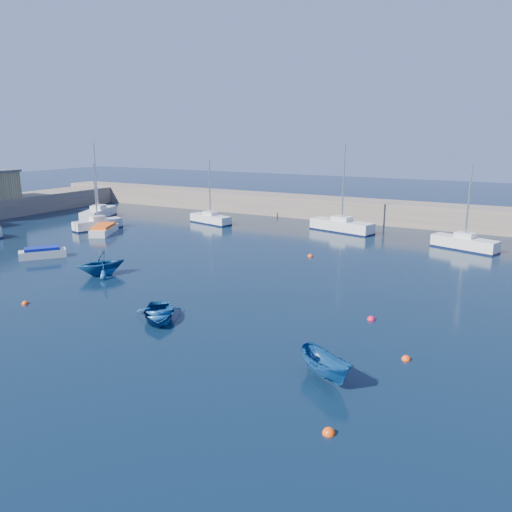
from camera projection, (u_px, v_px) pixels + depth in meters
The scene contains 17 objects.
ground at pixel (43, 361), 23.74m from camera, with size 220.00×220.00×0.00m, color black.
back_wall at pixel (353, 210), 62.49m from camera, with size 96.00×4.50×2.60m, color #78695C.
sailboat_3 at pixel (98, 224), 56.54m from camera, with size 2.98×5.65×7.33m.
sailboat_4 at pixel (99, 213), 64.07m from camera, with size 4.65×7.37×9.42m.
sailboat_5 at pixel (210, 219), 60.27m from camera, with size 5.95×2.94×7.63m.
sailboat_6 at pixel (342, 225), 55.26m from camera, with size 7.52×3.70×9.55m.
sailboat_7 at pixel (464, 243), 46.58m from camera, with size 6.20×3.52×8.02m.
motorboat_1 at pixel (42, 253), 43.56m from camera, with size 3.36×3.86×0.94m.
motorboat_2 at pixel (104, 229), 54.04m from camera, with size 3.80×5.12×1.01m.
dinghy_center at pixel (158, 313), 28.95m from camera, with size 2.70×3.78×0.78m, color navy.
dinghy_left at pixel (101, 263), 38.04m from camera, with size 3.09×3.58×1.89m, color navy.
dinghy_right at pixel (326, 366), 21.84m from camera, with size 1.22×3.24×1.25m, color navy.
buoy_0 at pixel (25, 304), 31.74m from camera, with size 0.43×0.43×0.43m, color #F5450C.
buoy_1 at pixel (371, 320), 29.04m from camera, with size 0.47×0.47×0.47m, color red.
buoy_2 at pixel (406, 360), 23.90m from camera, with size 0.44×0.44×0.44m, color #F5450C.
buoy_3 at pixel (310, 256), 44.07m from camera, with size 0.47×0.47×0.47m, color #F5450C.
buoy_5 at pixel (329, 434), 18.00m from camera, with size 0.48×0.48×0.48m, color #F5450C.
Camera 1 is at (19.50, -14.18, 10.51)m, focal length 35.00 mm.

